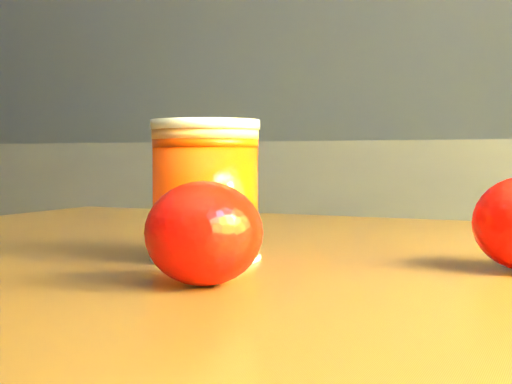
% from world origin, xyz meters
% --- Properties ---
extents(kitchen_counter, '(3.15, 0.60, 0.90)m').
position_xyz_m(kitchen_counter, '(0.00, 1.45, 0.45)').
color(kitchen_counter, '#49494E').
rests_on(kitchen_counter, ground).
extents(juice_glass, '(0.08, 0.08, 0.09)m').
position_xyz_m(juice_glass, '(0.79, 0.25, 0.85)').
color(juice_glass, '#E93504').
rests_on(juice_glass, table).
extents(orange_front, '(0.07, 0.07, 0.06)m').
position_xyz_m(orange_front, '(0.84, 0.16, 0.83)').
color(orange_front, '#FF1205').
rests_on(orange_front, table).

